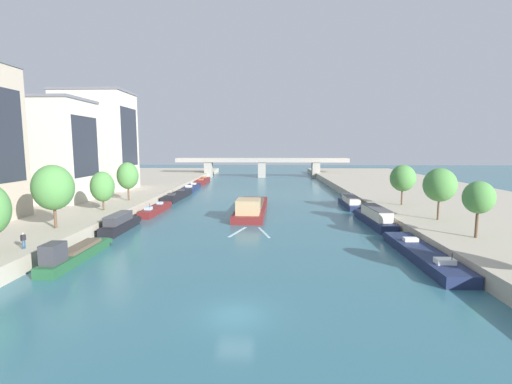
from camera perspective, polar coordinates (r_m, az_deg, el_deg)
The scene contains 24 objects.
ground_plane at distance 26.84m, azimuth -3.26°, elevation -18.74°, with size 400.00×400.00×0.00m, color #336675.
quay_left at distance 89.36m, azimuth -24.95°, elevation -0.43°, with size 36.00×170.00×1.70m, color #B2A893.
quay_right at distance 87.45m, azimuth 26.03°, elevation -0.64°, with size 36.00×170.00×1.70m, color #B2A893.
barge_midriver at distance 63.96m, azimuth -0.73°, elevation -2.44°, with size 5.62×23.68×3.39m.
wake_behind_barge at distance 50.05m, azimuth -0.86°, elevation -6.31°, with size 5.60×5.97×0.03m.
moored_boat_left_end at distance 41.82m, azimuth -26.65°, elevation -8.66°, with size 2.14×12.13×2.86m.
moored_boat_left_near at distance 54.05m, azimuth -20.51°, elevation -4.64°, with size 2.22×10.25×2.50m.
moored_boat_left_gap_after at distance 66.59m, azimuth -15.45°, elevation -2.63°, with size 2.38×12.92×2.27m.
moored_boat_left_midway at distance 83.21m, azimuth -12.18°, elevation -0.54°, with size 3.28×16.51×2.43m.
moored_boat_left_second at distance 99.50m, azimuth -10.04°, elevation 0.71°, with size 3.31×14.80×2.24m.
moored_boat_left_downstream at distance 117.06m, azimuth -8.30°, elevation 1.75°, with size 3.38×16.28×2.39m.
moored_boat_right_midway at distance 42.04m, azimuth 24.65°, elevation -8.85°, with size 3.18×16.71×2.20m.
moored_boat_right_end at distance 57.29m, azimuth 18.11°, elevation -3.77°, with size 2.98×14.09×2.77m.
moored_boat_right_downstream at distance 72.66m, azimuth 14.57°, elevation -1.54°, with size 2.68×12.39×2.23m.
tree_left_distant at distance 50.52m, azimuth -29.20°, elevation 0.61°, with size 4.80×4.80×7.78m.
tree_left_past_mid at distance 61.54m, azimuth -22.94°, elevation 0.78°, with size 3.65×3.65×6.09m.
tree_left_by_lamp at distance 70.96m, azimuth -19.47°, elevation 2.41°, with size 3.86×3.86×7.04m.
tree_right_past_mid at distance 46.36m, azimuth 31.53°, elevation -0.75°, with size 3.27×3.27×6.26m.
tree_right_midway at distance 55.08m, azimuth 26.85°, elevation 0.99°, with size 4.29×4.29×7.07m.
tree_right_second at distance 66.41m, azimuth 22.02°, elevation 2.02°, with size 4.20×4.20×6.85m.
building_left_corner at distance 76.23m, azimuth -29.57°, elevation 5.72°, with size 13.71×11.58×18.48m.
building_left_far_end at distance 92.44m, azimuth -23.69°, elevation 7.38°, with size 15.83×11.99×22.41m.
bridge_far at distance 136.08m, azimuth 0.92°, elevation 4.25°, with size 64.12×4.40×7.15m.
person_on_quay at distance 42.56m, azimuth -32.67°, elevation -6.29°, with size 0.35×0.46×1.62m.
Camera 1 is at (2.23, -24.02, 11.77)m, focal length 25.52 mm.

